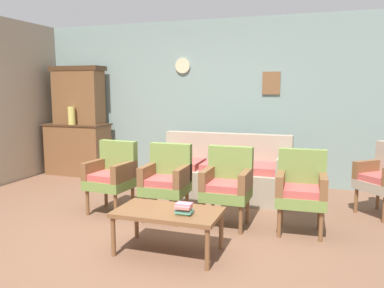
# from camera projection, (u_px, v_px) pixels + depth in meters

# --- Properties ---
(ground_plane) EXTENTS (7.68, 7.68, 0.00)m
(ground_plane) POSITION_uv_depth(u_px,v_px,m) (154.00, 232.00, 4.31)
(ground_plane) COLOR brown
(wall_back_with_decor) EXTENTS (6.40, 0.09, 2.70)m
(wall_back_with_decor) POSITION_uv_depth(u_px,v_px,m) (217.00, 101.00, 6.58)
(wall_back_with_decor) COLOR gray
(wall_back_with_decor) RESTS_ON ground
(side_cabinet) EXTENTS (1.16, 0.55, 0.93)m
(side_cabinet) POSITION_uv_depth(u_px,v_px,m) (78.00, 149.00, 7.15)
(side_cabinet) COLOR brown
(side_cabinet) RESTS_ON ground
(cabinet_upper_hutch) EXTENTS (0.99, 0.38, 1.03)m
(cabinet_upper_hutch) POSITION_uv_depth(u_px,v_px,m) (78.00, 95.00, 7.09)
(cabinet_upper_hutch) COLOR brown
(cabinet_upper_hutch) RESTS_ON side_cabinet
(vase_on_cabinet) EXTENTS (0.13, 0.13, 0.32)m
(vase_on_cabinet) POSITION_uv_depth(u_px,v_px,m) (72.00, 116.00, 6.89)
(vase_on_cabinet) COLOR #CCBE5C
(vase_on_cabinet) RESTS_ON side_cabinet
(floral_couch) EXTENTS (1.93, 0.81, 0.90)m
(floral_couch) POSITION_uv_depth(u_px,v_px,m) (223.00, 174.00, 5.67)
(floral_couch) COLOR gray
(floral_couch) RESTS_ON ground
(armchair_near_couch_end) EXTENTS (0.56, 0.54, 0.90)m
(armchair_near_couch_end) POSITION_uv_depth(u_px,v_px,m) (112.00, 173.00, 4.94)
(armchair_near_couch_end) COLOR olive
(armchair_near_couch_end) RESTS_ON ground
(armchair_near_cabinet) EXTENTS (0.53, 0.50, 0.90)m
(armchair_near_cabinet) POSITION_uv_depth(u_px,v_px,m) (167.00, 178.00, 4.69)
(armchair_near_cabinet) COLOR olive
(armchair_near_cabinet) RESTS_ON ground
(armchair_by_doorway) EXTENTS (0.52, 0.49, 0.90)m
(armchair_by_doorway) POSITION_uv_depth(u_px,v_px,m) (227.00, 183.00, 4.45)
(armchair_by_doorway) COLOR olive
(armchair_by_doorway) RESTS_ON ground
(armchair_row_middle) EXTENTS (0.54, 0.51, 0.90)m
(armchair_row_middle) POSITION_uv_depth(u_px,v_px,m) (301.00, 187.00, 4.24)
(armchair_row_middle) COLOR olive
(armchair_row_middle) RESTS_ON ground
(coffee_table) EXTENTS (1.00, 0.56, 0.42)m
(coffee_table) POSITION_uv_depth(u_px,v_px,m) (168.00, 215.00, 3.71)
(coffee_table) COLOR brown
(coffee_table) RESTS_ON ground
(book_stack_on_table) EXTENTS (0.15, 0.12, 0.11)m
(book_stack_on_table) POSITION_uv_depth(u_px,v_px,m) (184.00, 209.00, 3.57)
(book_stack_on_table) COLOR #73A44D
(book_stack_on_table) RESTS_ON coffee_table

